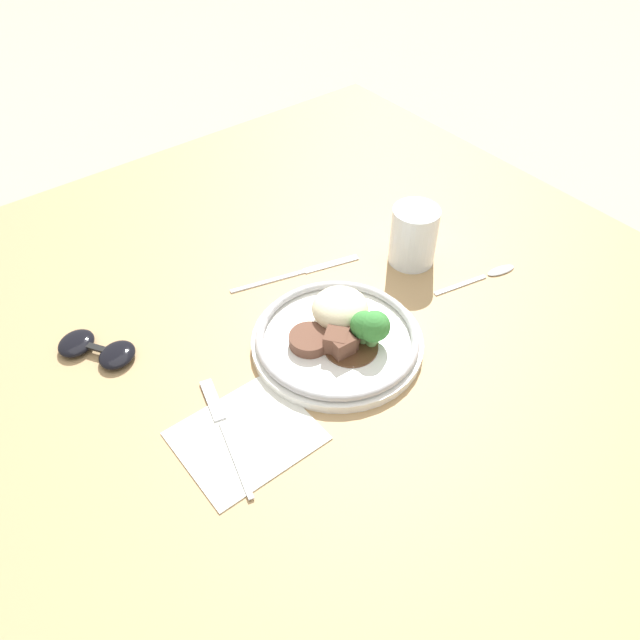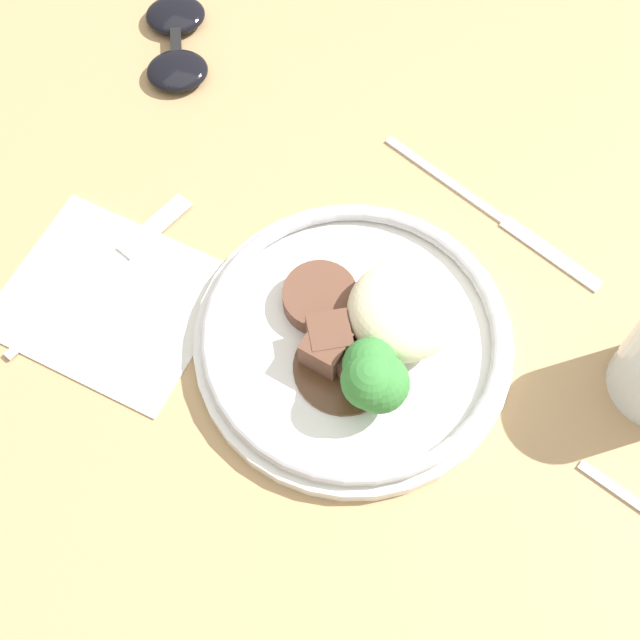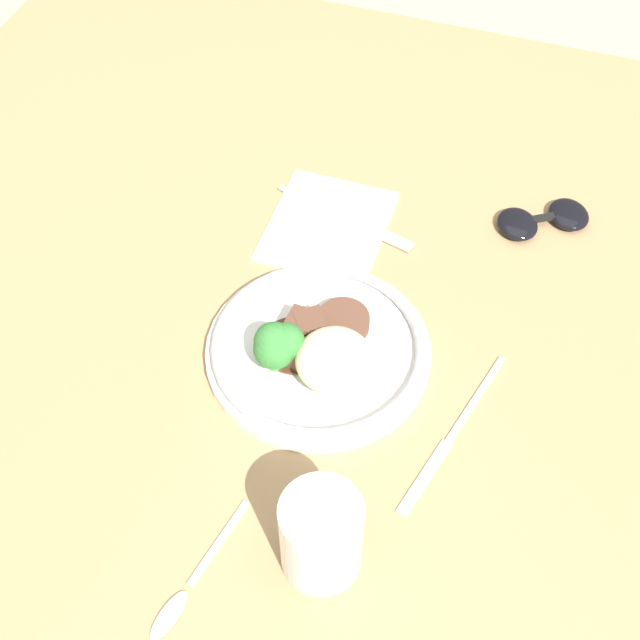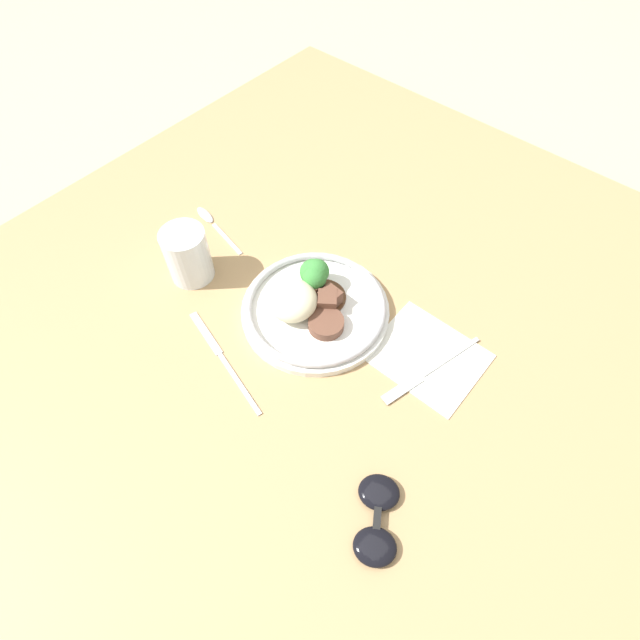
% 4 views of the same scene
% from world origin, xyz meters
% --- Properties ---
extents(ground_plane, '(8.00, 8.00, 0.00)m').
position_xyz_m(ground_plane, '(0.00, 0.00, 0.00)').
color(ground_plane, tan).
extents(dining_table, '(1.24, 1.30, 0.03)m').
position_xyz_m(dining_table, '(0.00, 0.00, 0.02)').
color(dining_table, tan).
rests_on(dining_table, ground).
extents(napkin, '(0.17, 0.14, 0.00)m').
position_xyz_m(napkin, '(-0.16, -0.05, 0.03)').
color(napkin, silver).
rests_on(napkin, dining_table).
extents(plate, '(0.24, 0.24, 0.07)m').
position_xyz_m(plate, '(0.04, -0.00, 0.05)').
color(plate, white).
rests_on(plate, dining_table).
extents(fork, '(0.06, 0.19, 0.00)m').
position_xyz_m(fork, '(-0.17, -0.02, 0.04)').
color(fork, silver).
rests_on(fork, napkin).
extents(knife, '(0.21, 0.06, 0.00)m').
position_xyz_m(knife, '(0.09, 0.16, 0.03)').
color(knife, silver).
rests_on(knife, dining_table).
extents(sunglasses, '(0.11, 0.13, 0.02)m').
position_xyz_m(sunglasses, '(-0.24, 0.20, 0.04)').
color(sunglasses, black).
rests_on(sunglasses, dining_table).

